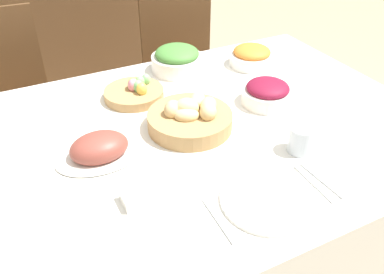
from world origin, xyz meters
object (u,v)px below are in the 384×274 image
carrot_bowl (252,56)px  green_salad_bowl (177,59)px  fork (218,220)px  sideboard (53,34)px  beet_salad_bowl (267,93)px  spoon (321,180)px  drinking_cup (301,139)px  ham_platter (100,150)px  knife (313,183)px  bread_basket (190,117)px  chair_far_right (185,70)px  dinner_plate (268,200)px  chair_far_left (8,109)px  egg_basket (135,92)px  butter_dish (142,196)px

carrot_bowl → green_salad_bowl: green_salad_bowl is taller
green_salad_bowl → fork: (-0.27, -0.83, -0.05)m
sideboard → carrot_bowl: size_ratio=7.23×
carrot_bowl → beet_salad_bowl: 0.33m
green_salad_bowl → spoon: bearing=-85.6°
beet_salad_bowl → fork: bearing=-136.3°
beet_salad_bowl → drinking_cup: beet_salad_bowl is taller
drinking_cup → ham_platter: bearing=156.3°
drinking_cup → fork: bearing=-159.1°
green_salad_bowl → drinking_cup: 0.70m
carrot_bowl → knife: size_ratio=1.12×
sideboard → carrot_bowl: sideboard is taller
sideboard → ham_platter: size_ratio=4.95×
bread_basket → green_salad_bowl: size_ratio=1.31×
bread_basket → fork: size_ratio=1.69×
chair_far_right → sideboard: size_ratio=0.71×
beet_salad_bowl → dinner_plate: bearing=-124.6°
chair_far_left → bread_basket: 1.07m
knife → egg_basket: bearing=114.0°
bread_basket → drinking_cup: size_ratio=3.35×
fork → butter_dish: size_ratio=1.57×
egg_basket → carrot_bowl: carrot_bowl is taller
dinner_plate → fork: (-0.15, 0.00, -0.00)m
chair_far_right → spoon: (-0.19, -1.29, 0.25)m
sideboard → egg_basket: sideboard is taller
carrot_bowl → drinking_cup: size_ratio=2.21×
egg_basket → fork: bearing=-92.6°
bread_basket → green_salad_bowl: same height
knife → spoon: same height
chair_far_right → carrot_bowl: bearing=-82.5°
green_salad_bowl → bread_basket: bearing=-109.2°
chair_far_left → sideboard: bearing=70.6°
ham_platter → green_salad_bowl: green_salad_bowl is taller
ham_platter → knife: bearing=-38.1°
ham_platter → bread_basket: bearing=4.3°
butter_dish → sideboard: bearing=86.7°
knife → drinking_cup: 0.16m
bread_basket → spoon: 0.46m
beet_salad_bowl → ham_platter: bearing=-176.1°
chair_far_left → drinking_cup: chair_far_left is taller
chair_far_left → spoon: (0.76, -1.29, 0.25)m
bread_basket → beet_salad_bowl: (0.32, 0.02, 0.00)m
drinking_cup → sideboard: bearing=100.6°
carrot_bowl → spoon: size_ratio=1.12×
chair_far_left → egg_basket: size_ratio=4.27×
chair_far_left → dinner_plate: bearing=-63.1°
sideboard → egg_basket: (0.06, -1.57, 0.30)m
knife → butter_dish: 0.48m
carrot_bowl → drinking_cup: carrot_bowl is taller
bread_basket → fork: 0.43m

